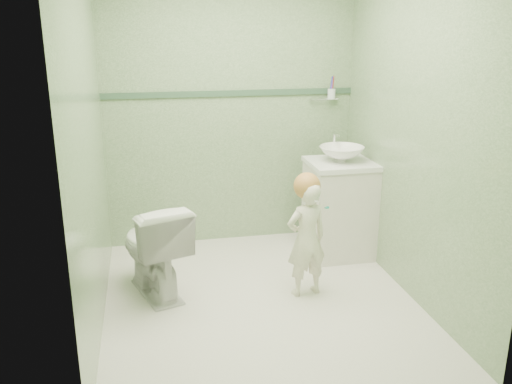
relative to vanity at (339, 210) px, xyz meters
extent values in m
plane|color=silver|center=(-0.84, -0.70, -0.40)|extent=(2.50, 2.50, 0.00)
cube|color=gray|center=(-0.84, 0.55, 0.80)|extent=(2.20, 0.04, 2.40)
cube|color=gray|center=(-0.84, -1.95, 0.80)|extent=(2.20, 0.04, 2.40)
cube|color=gray|center=(-1.94, -0.70, 0.80)|extent=(0.04, 2.50, 2.40)
cube|color=gray|center=(0.26, -0.70, 0.80)|extent=(0.04, 2.50, 2.40)
cube|color=#36553F|center=(-0.84, 0.54, 0.95)|extent=(2.20, 0.02, 0.05)
cube|color=white|center=(0.00, 0.00, 0.00)|extent=(0.52, 0.50, 0.80)
cube|color=white|center=(0.00, 0.00, 0.41)|extent=(0.54, 0.52, 0.04)
imported|color=white|center=(0.00, 0.00, 0.49)|extent=(0.37, 0.37, 0.13)
cylinder|color=silver|center=(0.00, 0.20, 0.55)|extent=(0.03, 0.03, 0.18)
cylinder|color=silver|center=(0.00, 0.15, 0.63)|extent=(0.02, 0.12, 0.02)
cylinder|color=silver|center=(0.00, 0.50, 0.88)|extent=(0.26, 0.02, 0.02)
cylinder|color=silver|center=(0.06, 0.48, 0.93)|extent=(0.07, 0.07, 0.09)
cylinder|color=#6B45A2|center=(0.06, 0.47, 1.00)|extent=(0.01, 0.01, 0.17)
cylinder|color=red|center=(0.07, 0.49, 1.00)|extent=(0.01, 0.01, 0.17)
cylinder|color=#2E2DC0|center=(0.05, 0.48, 1.00)|extent=(0.01, 0.01, 0.17)
imported|color=white|center=(-1.58, -0.42, -0.04)|extent=(0.60, 0.79, 0.72)
imported|color=beige|center=(-0.49, -0.66, 0.03)|extent=(0.35, 0.27, 0.86)
sphere|color=#B47A3A|center=(-0.49, -0.63, 0.43)|extent=(0.19, 0.19, 0.19)
cylinder|color=#129186|center=(-0.38, -0.77, 0.30)|extent=(0.05, 0.14, 0.06)
cube|color=white|center=(-0.45, -0.73, 0.34)|extent=(0.03, 0.03, 0.02)
camera|label=1|loc=(-1.59, -4.18, 1.52)|focal=38.23mm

